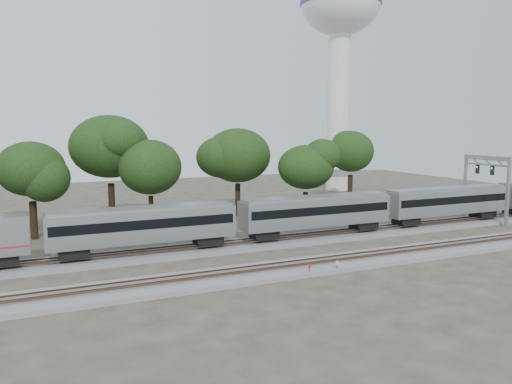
% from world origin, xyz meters
% --- Properties ---
extents(ground, '(160.00, 160.00, 0.00)m').
position_xyz_m(ground, '(0.00, 0.00, 0.00)').
color(ground, '#383328').
rests_on(ground, ground).
extents(track_far, '(160.00, 5.00, 0.73)m').
position_xyz_m(track_far, '(0.00, 6.00, 0.21)').
color(track_far, slate).
rests_on(track_far, ground).
extents(track_near, '(160.00, 5.00, 0.73)m').
position_xyz_m(track_near, '(0.00, -4.00, 0.21)').
color(track_near, slate).
rests_on(track_near, ground).
extents(train, '(112.87, 3.23, 4.76)m').
position_xyz_m(train, '(22.70, 6.00, 3.29)').
color(train, '#B1B4B9').
rests_on(train, ground).
extents(switch_stand_red, '(0.35, 0.09, 1.10)m').
position_xyz_m(switch_stand_red, '(4.97, -6.10, 0.70)').
color(switch_stand_red, '#512D19').
rests_on(switch_stand_red, ground).
extents(switch_stand_white, '(0.36, 0.09, 1.13)m').
position_xyz_m(switch_stand_white, '(7.60, -6.32, 0.72)').
color(switch_stand_white, '#512D19').
rests_on(switch_stand_white, ground).
extents(switch_lever, '(0.57, 0.44, 0.30)m').
position_xyz_m(switch_lever, '(7.26, -6.02, 0.15)').
color(switch_lever, '#512D19').
rests_on(switch_lever, ground).
extents(water_tower, '(15.82, 15.82, 43.79)m').
position_xyz_m(water_tower, '(40.33, 43.65, 32.44)').
color(water_tower, silver).
rests_on(water_tower, ground).
extents(signal_gantry, '(0.62, 7.32, 8.90)m').
position_xyz_m(signal_gantry, '(39.03, 6.00, 6.49)').
color(signal_gantry, gray).
rests_on(signal_gantry, ground).
extents(tree_2, '(8.14, 8.14, 11.48)m').
position_xyz_m(tree_2, '(-16.34, 19.28, 7.99)').
color(tree_2, black).
rests_on(tree_2, ground).
extents(tree_3, '(10.37, 10.37, 14.63)m').
position_xyz_m(tree_3, '(-7.09, 23.60, 10.20)').
color(tree_3, black).
rests_on(tree_3, ground).
extents(tree_4, '(7.89, 7.89, 11.12)m').
position_xyz_m(tree_4, '(-2.91, 19.52, 7.74)').
color(tree_4, black).
rests_on(tree_4, ground).
extents(tree_5, '(8.84, 8.84, 12.46)m').
position_xyz_m(tree_5, '(10.39, 23.54, 8.68)').
color(tree_5, black).
rests_on(tree_5, ground).
extents(tree_6, '(7.47, 7.47, 10.54)m').
position_xyz_m(tree_6, '(17.29, 16.19, 7.33)').
color(tree_6, black).
rests_on(tree_6, ground).
extents(tree_7, '(8.76, 8.76, 12.36)m').
position_xyz_m(tree_7, '(32.79, 28.15, 8.61)').
color(tree_7, black).
rests_on(tree_7, ground).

